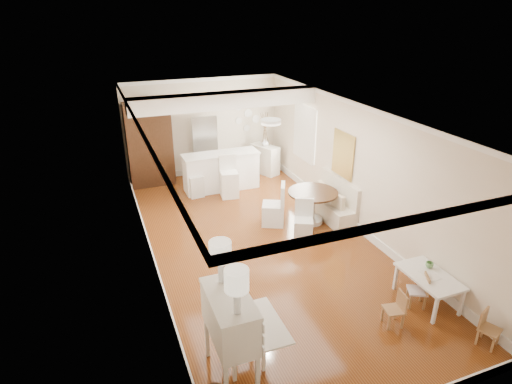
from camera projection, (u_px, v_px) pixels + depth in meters
room at (256, 149)px, 8.62m from camera, size 9.00×9.04×2.82m
secretary_bureau at (230, 337)px, 5.59m from camera, size 1.04×1.06×1.32m
gustavian_armchair at (243, 337)px, 5.85m from camera, size 0.58×0.58×0.96m
kids_table at (427, 289)px, 7.20m from camera, size 0.65×1.07×0.54m
kids_chair_a at (394, 309)px, 6.67m from camera, size 0.33×0.33×0.59m
kids_chair_b at (417, 290)px, 7.11m from camera, size 0.39×0.39×0.60m
kids_chair_c at (490, 329)px, 6.27m from camera, size 0.36×0.36×0.58m
banquette at (331, 199)px, 10.01m from camera, size 0.52×1.60×0.98m
dining_table at (312, 207)px, 9.84m from camera, size 1.35×1.35×0.78m
slip_chair_near at (304, 220)px, 9.19m from camera, size 0.54×0.55×0.84m
slip_chair_far at (273, 204)px, 9.72m from camera, size 0.65×0.64×0.99m
breakfast_counter at (221, 171)px, 11.60m from camera, size 2.05×0.65×1.03m
bar_stool_left at (195, 180)px, 11.18m from camera, size 0.40×0.40×0.91m
bar_stool_right at (229, 177)px, 11.11m from camera, size 0.50×0.50×1.10m
pantry_cabinet at (149, 145)px, 11.70m from camera, size 1.20×0.60×2.30m
fridge at (217, 146)px, 12.41m from camera, size 0.75×0.65×1.80m
sideboard at (265, 159)px, 12.77m from camera, size 0.72×0.97×0.85m
pencil_cup at (429, 265)px, 7.28m from camera, size 0.17×0.17×0.10m
branch_vase at (265, 142)px, 12.54m from camera, size 0.22×0.22×0.21m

